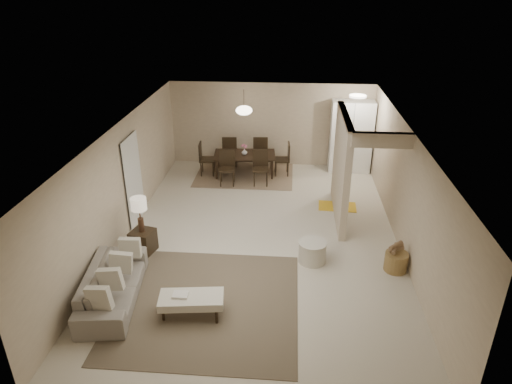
# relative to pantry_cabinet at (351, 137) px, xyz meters

# --- Properties ---
(floor) EXTENTS (9.00, 9.00, 0.00)m
(floor) POSITION_rel_pantry_cabinet_xyz_m (-2.35, -4.15, -1.05)
(floor) COLOR beige
(floor) RESTS_ON ground
(ceiling) EXTENTS (9.00, 9.00, 0.00)m
(ceiling) POSITION_rel_pantry_cabinet_xyz_m (-2.35, -4.15, 1.45)
(ceiling) COLOR white
(ceiling) RESTS_ON back_wall
(back_wall) EXTENTS (6.00, 0.00, 6.00)m
(back_wall) POSITION_rel_pantry_cabinet_xyz_m (-2.35, 0.35, 0.20)
(back_wall) COLOR #BAA78D
(back_wall) RESTS_ON floor
(left_wall) EXTENTS (0.00, 9.00, 9.00)m
(left_wall) POSITION_rel_pantry_cabinet_xyz_m (-5.35, -4.15, 0.20)
(left_wall) COLOR #BAA78D
(left_wall) RESTS_ON floor
(right_wall) EXTENTS (0.00, 9.00, 9.00)m
(right_wall) POSITION_rel_pantry_cabinet_xyz_m (0.65, -4.15, 0.20)
(right_wall) COLOR #BAA78D
(right_wall) RESTS_ON floor
(partition) EXTENTS (0.15, 2.50, 2.50)m
(partition) POSITION_rel_pantry_cabinet_xyz_m (-0.55, -2.90, 0.20)
(partition) COLOR #BAA78D
(partition) RESTS_ON floor
(doorway) EXTENTS (0.04, 0.90, 2.04)m
(doorway) POSITION_rel_pantry_cabinet_xyz_m (-5.32, -3.55, -0.03)
(doorway) COLOR black
(doorway) RESTS_ON floor
(pantry_cabinet) EXTENTS (1.20, 0.55, 2.10)m
(pantry_cabinet) POSITION_rel_pantry_cabinet_xyz_m (0.00, 0.00, 0.00)
(pantry_cabinet) COLOR white
(pantry_cabinet) RESTS_ON floor
(flush_light) EXTENTS (0.44, 0.44, 0.05)m
(flush_light) POSITION_rel_pantry_cabinet_xyz_m (-0.05, -0.95, 1.41)
(flush_light) COLOR white
(flush_light) RESTS_ON ceiling
(living_rug) EXTENTS (3.20, 3.20, 0.01)m
(living_rug) POSITION_rel_pantry_cabinet_xyz_m (-3.12, -6.48, -1.04)
(living_rug) COLOR brown
(living_rug) RESTS_ON floor
(sofa) EXTENTS (2.25, 1.10, 0.63)m
(sofa) POSITION_rel_pantry_cabinet_xyz_m (-4.80, -6.48, -0.73)
(sofa) COLOR gray
(sofa) RESTS_ON floor
(ottoman_bench) EXTENTS (1.14, 0.62, 0.39)m
(ottoman_bench) POSITION_rel_pantry_cabinet_xyz_m (-3.32, -6.78, -0.74)
(ottoman_bench) COLOR beige
(ottoman_bench) RESTS_ON living_rug
(side_table) EXTENTS (0.54, 0.54, 0.49)m
(side_table) POSITION_rel_pantry_cabinet_xyz_m (-4.75, -4.89, -0.80)
(side_table) COLOR black
(side_table) RESTS_ON floor
(table_lamp) EXTENTS (0.32, 0.32, 0.76)m
(table_lamp) POSITION_rel_pantry_cabinet_xyz_m (-4.75, -4.89, 0.00)
(table_lamp) COLOR #4D3221
(table_lamp) RESTS_ON side_table
(round_pouf) EXTENTS (0.57, 0.57, 0.44)m
(round_pouf) POSITION_rel_pantry_cabinet_xyz_m (-1.23, -4.98, -0.83)
(round_pouf) COLOR beige
(round_pouf) RESTS_ON floor
(wicker_basket) EXTENTS (0.59, 0.59, 0.38)m
(wicker_basket) POSITION_rel_pantry_cabinet_xyz_m (0.40, -5.15, -0.86)
(wicker_basket) COLOR brown
(wicker_basket) RESTS_ON floor
(dining_rug) EXTENTS (2.80, 2.10, 0.01)m
(dining_rug) POSITION_rel_pantry_cabinet_xyz_m (-3.06, -0.57, -1.04)
(dining_rug) COLOR brown
(dining_rug) RESTS_ON floor
(dining_table) EXTENTS (1.82, 1.11, 0.62)m
(dining_table) POSITION_rel_pantry_cabinet_xyz_m (-3.06, -0.57, -0.74)
(dining_table) COLOR black
(dining_table) RESTS_ON dining_rug
(dining_chairs) EXTENTS (2.62, 1.97, 0.97)m
(dining_chairs) POSITION_rel_pantry_cabinet_xyz_m (-3.06, -0.57, -0.57)
(dining_chairs) COLOR black
(dining_chairs) RESTS_ON dining_rug
(vase) EXTENTS (0.21, 0.21, 0.17)m
(vase) POSITION_rel_pantry_cabinet_xyz_m (-3.06, -0.57, -0.35)
(vase) COLOR white
(vase) RESTS_ON dining_table
(yellow_mat) EXTENTS (0.96, 0.62, 0.01)m
(yellow_mat) POSITION_rel_pantry_cabinet_xyz_m (-0.51, -2.46, -1.04)
(yellow_mat) COLOR gold
(yellow_mat) RESTS_ON floor
(pendant_light) EXTENTS (0.46, 0.46, 0.71)m
(pendant_light) POSITION_rel_pantry_cabinet_xyz_m (-3.06, -0.57, 0.87)
(pendant_light) COLOR #4D3221
(pendant_light) RESTS_ON ceiling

